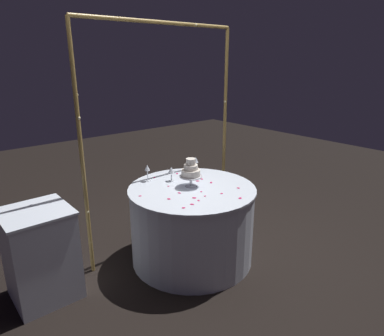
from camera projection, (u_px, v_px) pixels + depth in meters
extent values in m
plane|color=black|center=(192.00, 257.00, 3.54)|extent=(12.00, 12.00, 0.00)
cylinder|color=olive|center=(82.00, 157.00, 2.98)|extent=(0.04, 0.04, 2.28)
cylinder|color=olive|center=(225.00, 131.00, 4.06)|extent=(0.04, 0.04, 2.28)
cylinder|color=olive|center=(161.00, 22.00, 3.17)|extent=(1.76, 0.04, 0.04)
sphere|color=#F9EAB2|center=(83.00, 157.00, 3.00)|extent=(0.02, 0.02, 0.02)
sphere|color=#F9EAB2|center=(227.00, 61.00, 3.82)|extent=(0.02, 0.02, 0.02)
sphere|color=#F9EAB2|center=(95.00, 17.00, 2.79)|extent=(0.02, 0.02, 0.02)
sphere|color=#F9EAB2|center=(91.00, 242.00, 3.23)|extent=(0.02, 0.02, 0.02)
sphere|color=#F9EAB2|center=(225.00, 125.00, 4.04)|extent=(0.02, 0.02, 0.02)
sphere|color=#F9EAB2|center=(131.00, 20.00, 2.99)|extent=(0.02, 0.02, 0.02)
sphere|color=#F9EAB2|center=(90.00, 236.00, 3.23)|extent=(0.02, 0.02, 0.02)
sphere|color=#F9EAB2|center=(223.00, 172.00, 4.21)|extent=(0.02, 0.02, 0.02)
sphere|color=#F9EAB2|center=(167.00, 23.00, 3.23)|extent=(0.02, 0.02, 0.02)
sphere|color=#F9EAB2|center=(77.00, 95.00, 2.84)|extent=(0.02, 0.02, 0.02)
sphere|color=#F9EAB2|center=(225.00, 102.00, 3.94)|extent=(0.02, 0.02, 0.02)
sphere|color=#F9EAB2|center=(196.00, 25.00, 3.42)|extent=(0.02, 0.02, 0.02)
sphere|color=#F9EAB2|center=(79.00, 118.00, 2.86)|extent=(0.02, 0.02, 0.02)
sphere|color=#F9EAB2|center=(224.00, 119.00, 4.02)|extent=(0.02, 0.02, 0.02)
sphere|color=#F9EAB2|center=(219.00, 27.00, 3.65)|extent=(0.02, 0.02, 0.02)
sphere|color=#F9EAB2|center=(88.00, 212.00, 3.13)|extent=(0.02, 0.02, 0.02)
cylinder|color=silver|center=(192.00, 224.00, 3.43)|extent=(1.21, 1.21, 0.75)
cylinder|color=silver|center=(192.00, 189.00, 3.31)|extent=(1.24, 1.24, 0.02)
cube|color=silver|center=(41.00, 255.00, 2.87)|extent=(0.51, 0.51, 0.78)
cube|color=silver|center=(34.00, 212.00, 2.74)|extent=(0.53, 0.53, 0.02)
cylinder|color=silver|center=(191.00, 186.00, 3.34)|extent=(0.11, 0.11, 0.01)
cylinder|color=silver|center=(191.00, 181.00, 3.33)|extent=(0.02, 0.02, 0.09)
cylinder|color=silver|center=(191.00, 176.00, 3.31)|extent=(0.22, 0.22, 0.01)
cylinder|color=silver|center=(191.00, 173.00, 3.30)|extent=(0.18, 0.18, 0.06)
cylinder|color=silver|center=(191.00, 167.00, 3.28)|extent=(0.13, 0.13, 0.05)
cylinder|color=silver|center=(191.00, 162.00, 3.27)|extent=(0.09, 0.09, 0.06)
cylinder|color=silver|center=(196.00, 172.00, 3.75)|extent=(0.06, 0.06, 0.00)
cylinder|color=silver|center=(196.00, 167.00, 3.73)|extent=(0.01, 0.01, 0.11)
cone|color=silver|center=(196.00, 160.00, 3.71)|extent=(0.06, 0.06, 0.07)
cylinder|color=silver|center=(148.00, 181.00, 3.49)|extent=(0.06, 0.06, 0.00)
cylinder|color=silver|center=(147.00, 175.00, 3.47)|extent=(0.01, 0.01, 0.11)
cone|color=silver|center=(147.00, 168.00, 3.45)|extent=(0.06, 0.06, 0.06)
cylinder|color=silver|center=(172.00, 181.00, 3.49)|extent=(0.06, 0.06, 0.00)
cylinder|color=silver|center=(171.00, 177.00, 3.48)|extent=(0.01, 0.01, 0.08)
cone|color=silver|center=(171.00, 170.00, 3.46)|extent=(0.06, 0.06, 0.06)
ellipsoid|color=#C61951|center=(140.00, 196.00, 3.10)|extent=(0.03, 0.03, 0.00)
ellipsoid|color=#C61951|center=(169.00, 199.00, 3.03)|extent=(0.03, 0.04, 0.00)
ellipsoid|color=#C61951|center=(194.00, 198.00, 3.06)|extent=(0.04, 0.05, 0.00)
ellipsoid|color=#C61951|center=(184.00, 208.00, 2.85)|extent=(0.04, 0.03, 0.00)
ellipsoid|color=#C61951|center=(201.00, 192.00, 3.20)|extent=(0.03, 0.03, 0.00)
ellipsoid|color=#C61951|center=(211.00, 183.00, 3.43)|extent=(0.02, 0.03, 0.00)
ellipsoid|color=#C61951|center=(211.00, 182.00, 3.44)|extent=(0.03, 0.03, 0.00)
ellipsoid|color=#C61951|center=(240.00, 198.00, 3.05)|extent=(0.04, 0.04, 0.00)
ellipsoid|color=#C61951|center=(199.00, 200.00, 3.00)|extent=(0.03, 0.04, 0.00)
ellipsoid|color=#C61951|center=(222.00, 193.00, 3.16)|extent=(0.03, 0.03, 0.00)
ellipsoid|color=#C61951|center=(154.00, 178.00, 3.58)|extent=(0.04, 0.04, 0.00)
ellipsoid|color=#C61951|center=(192.00, 204.00, 2.92)|extent=(0.04, 0.04, 0.00)
ellipsoid|color=#C61951|center=(177.00, 173.00, 3.71)|extent=(0.03, 0.04, 0.00)
ellipsoid|color=#C61951|center=(169.00, 186.00, 3.34)|extent=(0.03, 0.02, 0.00)
ellipsoid|color=#C61951|center=(205.00, 196.00, 3.10)|extent=(0.03, 0.03, 0.00)
ellipsoid|color=#C61951|center=(238.00, 188.00, 3.29)|extent=(0.03, 0.04, 0.00)
ellipsoid|color=#C61951|center=(198.00, 181.00, 3.48)|extent=(0.05, 0.05, 0.00)
ellipsoid|color=#C61951|center=(179.00, 193.00, 3.17)|extent=(0.03, 0.04, 0.00)
ellipsoid|color=#C61951|center=(202.00, 179.00, 3.54)|extent=(0.03, 0.04, 0.00)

